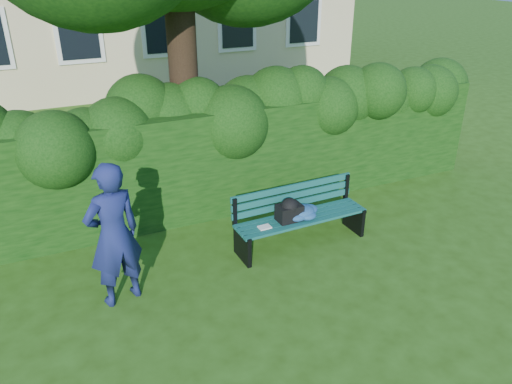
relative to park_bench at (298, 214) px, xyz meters
name	(u,v)px	position (x,y,z in m)	size (l,w,h in m)	color
ground	(274,269)	(-0.64, -0.49, -0.50)	(80.00, 80.00, 0.00)	#274B10
hedge	(217,158)	(-0.64, 1.71, 0.40)	(10.00, 1.00, 1.80)	black
park_bench	(298,214)	(0.00, 0.00, 0.00)	(2.07, 0.62, 0.89)	#0E444A
man_reading	(114,235)	(-2.72, -0.28, 0.45)	(0.69, 0.45, 1.90)	navy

